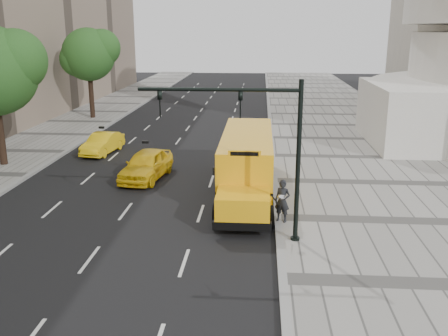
# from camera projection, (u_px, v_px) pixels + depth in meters

# --- Properties ---
(ground) EXTENTS (140.00, 140.00, 0.00)m
(ground) POSITION_uv_depth(u_px,v_px,m) (167.00, 180.00, 27.79)
(ground) COLOR black
(ground) RESTS_ON ground
(sidewalk_museum) EXTENTS (12.00, 140.00, 0.15)m
(sidewalk_museum) POSITION_uv_depth(u_px,v_px,m) (386.00, 184.00, 26.92)
(sidewalk_museum) COLOR gray
(sidewalk_museum) RESTS_ON ground
(curb_museum) EXTENTS (0.30, 140.00, 0.15)m
(curb_museum) POSITION_uv_depth(u_px,v_px,m) (275.00, 181.00, 27.35)
(curb_museum) COLOR gray
(curb_museum) RESTS_ON ground
(curb_far) EXTENTS (0.30, 140.00, 0.15)m
(curb_far) POSITION_uv_depth(u_px,v_px,m) (28.00, 176.00, 28.34)
(curb_far) COLOR gray
(curb_far) RESTS_ON ground
(tree_c) EXTENTS (5.35, 4.76, 8.27)m
(tree_c) POSITION_uv_depth(u_px,v_px,m) (89.00, 54.00, 45.05)
(tree_c) COLOR black
(tree_c) RESTS_ON ground
(school_bus) EXTENTS (2.96, 11.56, 3.19)m
(school_bus) POSITION_uv_depth(u_px,v_px,m) (247.00, 158.00, 25.43)
(school_bus) COLOR #FFB111
(school_bus) RESTS_ON ground
(taxi_near) EXTENTS (2.59, 5.02, 1.63)m
(taxi_near) POSITION_uv_depth(u_px,v_px,m) (146.00, 165.00, 27.88)
(taxi_near) COLOR yellow
(taxi_near) RESTS_ON ground
(taxi_far) EXTENTS (2.02, 4.34, 1.38)m
(taxi_far) POSITION_uv_depth(u_px,v_px,m) (103.00, 143.00, 33.61)
(taxi_far) COLOR yellow
(taxi_far) RESTS_ON ground
(pedestrian) EXTENTS (0.79, 0.66, 1.84)m
(pedestrian) POSITION_uv_depth(u_px,v_px,m) (282.00, 201.00, 21.25)
(pedestrian) COLOR black
(pedestrian) RESTS_ON sidewalk_museum
(traffic_signal) EXTENTS (6.18, 0.36, 6.40)m
(traffic_signal) POSITION_uv_depth(u_px,v_px,m) (261.00, 141.00, 18.66)
(traffic_signal) COLOR black
(traffic_signal) RESTS_ON ground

